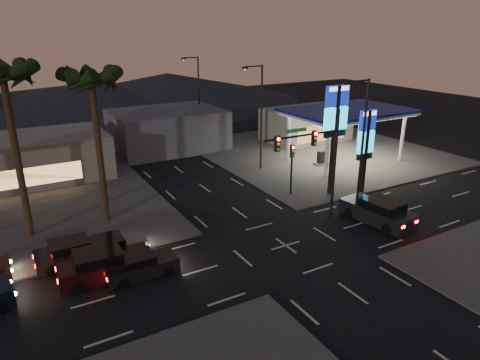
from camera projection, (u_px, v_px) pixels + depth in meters
ground at (286, 246)px, 27.36m from camera, size 140.00×140.00×0.00m
corner_lot_ne at (319, 152)px, 47.92m from camera, size 24.00×24.00×0.12m
gas_station at (347, 113)px, 42.97m from camera, size 12.20×8.20×5.47m
convenience_store at (306, 125)px, 52.29m from camera, size 10.00×6.00×4.00m
pylon_sign_tall at (336, 119)px, 33.70m from camera, size 2.20×0.35×9.00m
pylon_sign_short at (366, 139)px, 34.64m from camera, size 1.60×0.35×7.00m
traffic_signal_mast at (316, 152)px, 28.99m from camera, size 6.10×0.39×8.00m
pedestal_signal at (292, 162)px, 34.66m from camera, size 0.32×0.39×4.30m
streetlight_near at (361, 142)px, 29.45m from camera, size 2.14×0.25×10.00m
streetlight_mid at (260, 112)px, 40.06m from camera, size 2.14×0.25×10.00m
streetlight_far at (197, 93)px, 51.50m from camera, size 2.14×0.25×10.00m
palm_a at (92, 89)px, 27.73m from camera, size 4.41×4.41×10.86m
palm_b at (4, 85)px, 25.19m from camera, size 4.41×4.41×11.46m
building_far_west at (14, 161)px, 38.07m from camera, size 16.00×8.00×4.00m
building_far_mid at (167, 130)px, 48.79m from camera, size 12.00×9.00×4.40m
hill_right at (168, 86)px, 82.56m from camera, size 50.00×50.00×5.00m
hill_center at (88, 95)px, 75.68m from camera, size 60.00×60.00×4.00m
car_lane_a_front at (140, 266)px, 23.86m from camera, size 4.15×1.79×1.34m
car_lane_a_mid at (104, 265)px, 23.65m from camera, size 5.23×2.42×1.67m
car_lane_b_front at (109, 249)px, 25.53m from camera, size 4.44×1.92×1.43m
car_lane_b_mid at (74, 252)px, 25.13m from camera, size 4.58×1.96×1.48m
suv_station at (378, 212)px, 30.37m from camera, size 2.66×5.47×1.77m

